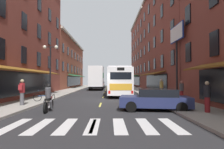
% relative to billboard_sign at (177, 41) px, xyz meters
% --- Properties ---
extents(ground_plane, '(34.80, 80.00, 0.10)m').
position_rel_billboard_sign_xyz_m(ground_plane, '(-7.05, 0.11, -5.56)').
color(ground_plane, '#28282B').
extents(lane_centre_dashes, '(0.14, 73.90, 0.01)m').
position_rel_billboard_sign_xyz_m(lane_centre_dashes, '(-7.05, -0.14, -5.51)').
color(lane_centre_dashes, '#DBCC4C').
rests_on(lane_centre_dashes, ground).
extents(crosswalk_near, '(7.10, 2.80, 0.01)m').
position_rel_billboard_sign_xyz_m(crosswalk_near, '(-7.05, -9.89, -5.51)').
color(crosswalk_near, silver).
rests_on(crosswalk_near, ground).
extents(sidewalk_left, '(3.00, 80.00, 0.14)m').
position_rel_billboard_sign_xyz_m(sidewalk_left, '(-12.95, 0.11, -5.44)').
color(sidewalk_left, '#A39E93').
rests_on(sidewalk_left, ground).
extents(sidewalk_right, '(3.00, 80.00, 0.14)m').
position_rel_billboard_sign_xyz_m(sidewalk_right, '(-1.15, 0.11, -5.44)').
color(sidewalk_right, '#A39E93').
rests_on(sidewalk_right, ground).
extents(storefront_row_right, '(9.44, 79.90, 17.09)m').
position_rel_billboard_sign_xyz_m(storefront_row_right, '(4.33, 1.72, 2.32)').
color(storefront_row_right, brown).
rests_on(storefront_row_right, ground).
extents(billboard_sign, '(0.40, 3.30, 6.92)m').
position_rel_billboard_sign_xyz_m(billboard_sign, '(0.00, 0.00, 0.00)').
color(billboard_sign, black).
rests_on(billboard_sign, sidewalk_right).
extents(transit_bus, '(2.69, 12.21, 3.28)m').
position_rel_billboard_sign_xyz_m(transit_bus, '(-5.30, 6.47, -3.79)').
color(transit_bus, white).
rests_on(transit_bus, ground).
extents(box_truck, '(2.49, 6.97, 4.17)m').
position_rel_billboard_sign_xyz_m(box_truck, '(-8.66, 16.55, -3.39)').
color(box_truck, white).
rests_on(box_truck, ground).
extents(sedan_near, '(4.47, 2.46, 1.32)m').
position_rel_billboard_sign_xyz_m(sedan_near, '(-3.51, -6.04, -4.83)').
color(sedan_near, navy).
rests_on(sedan_near, ground).
extents(sedan_mid, '(2.00, 4.72, 1.36)m').
position_rel_billboard_sign_xyz_m(sedan_mid, '(-8.44, 27.21, -4.81)').
color(sedan_mid, silver).
rests_on(sedan_mid, ground).
extents(motorcycle_rider, '(0.62, 2.07, 1.66)m').
position_rel_billboard_sign_xyz_m(motorcycle_rider, '(-10.01, -6.38, -4.80)').
color(motorcycle_rider, black).
rests_on(motorcycle_rider, ground).
extents(bicycle_near, '(1.68, 0.55, 0.91)m').
position_rel_billboard_sign_xyz_m(bicycle_near, '(-11.72, -2.11, -5.01)').
color(bicycle_near, black).
rests_on(bicycle_near, sidewalk_left).
extents(pedestrian_near, '(0.36, 0.50, 1.79)m').
position_rel_billboard_sign_xyz_m(pedestrian_near, '(-12.41, -4.62, -4.42)').
color(pedestrian_near, '#4C4C51').
rests_on(pedestrian_near, sidewalk_left).
extents(pedestrian_mid, '(0.36, 0.36, 1.69)m').
position_rel_billboard_sign_xyz_m(pedestrian_mid, '(-1.04, -7.56, -4.51)').
color(pedestrian_mid, maroon).
rests_on(pedestrian_mid, sidewalk_right).
extents(pedestrian_far, '(0.36, 0.36, 1.83)m').
position_rel_billboard_sign_xyz_m(pedestrian_far, '(-0.94, 1.90, -4.42)').
color(pedestrian_far, '#66387F').
rests_on(pedestrian_far, sidewalk_right).
extents(pedestrian_rear, '(0.36, 0.36, 1.68)m').
position_rel_billboard_sign_xyz_m(pedestrian_rear, '(-0.30, -1.93, -4.51)').
color(pedestrian_rear, maroon).
rests_on(pedestrian_rear, sidewalk_right).
extents(street_lamp_twin, '(1.42, 0.32, 5.01)m').
position_rel_billboard_sign_xyz_m(street_lamp_twin, '(-11.95, 0.16, -2.59)').
color(street_lamp_twin, black).
rests_on(street_lamp_twin, sidewalk_left).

